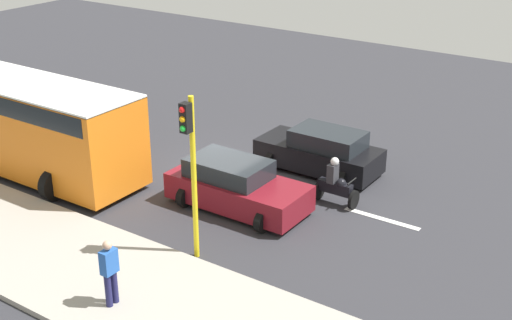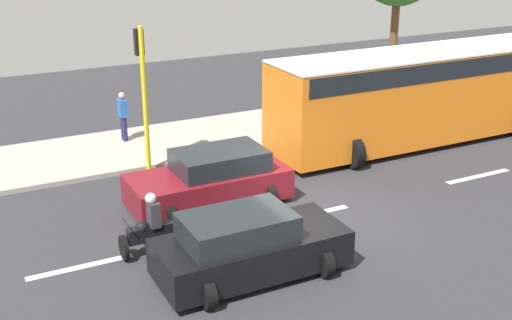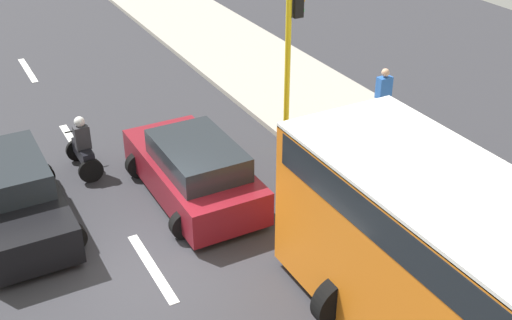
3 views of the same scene
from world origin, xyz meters
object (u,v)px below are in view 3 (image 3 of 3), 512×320
(pedestrian_near_signal, at_px, (383,96))
(car_maroon, at_px, (194,170))
(traffic_light_corner, at_px, (291,46))
(car_black, at_px, (14,197))
(motorcycle, at_px, (83,148))

(pedestrian_near_signal, bearing_deg, car_maroon, -173.39)
(pedestrian_near_signal, relative_size, traffic_light_corner, 0.38)
(traffic_light_corner, bearing_deg, car_black, -179.68)
(car_black, xyz_separation_m, traffic_light_corner, (6.86, 0.04, 2.22))
(car_black, distance_m, pedestrian_near_signal, 9.77)
(car_black, bearing_deg, motorcycle, 40.02)
(car_maroon, bearing_deg, motorcycle, 129.06)
(car_maroon, distance_m, pedestrian_near_signal, 5.98)
(motorcycle, relative_size, pedestrian_near_signal, 0.91)
(car_maroon, xyz_separation_m, car_black, (-3.83, 0.77, -0.00))
(pedestrian_near_signal, xyz_separation_m, traffic_light_corner, (-2.90, 0.13, 1.87))
(car_black, height_order, motorcycle, motorcycle)
(pedestrian_near_signal, distance_m, traffic_light_corner, 3.45)
(motorcycle, height_order, pedestrian_near_signal, pedestrian_near_signal)
(car_maroon, xyz_separation_m, motorcycle, (-1.93, 2.37, -0.07))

